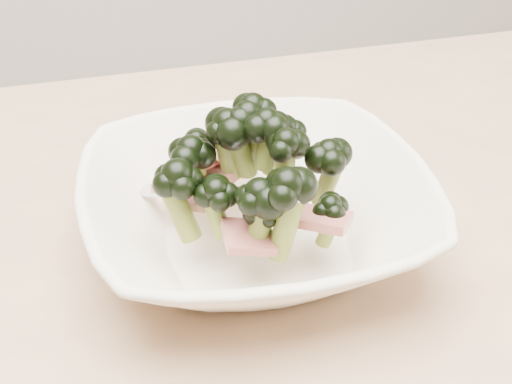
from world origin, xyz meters
TOP-DOWN VIEW (x-y plane):
  - broccoli_dish at (0.09, 0.03)m, footprint 0.28×0.28m

SIDE VIEW (x-z plane):
  - broccoli_dish at x=0.09m, z-range 0.73..0.85m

